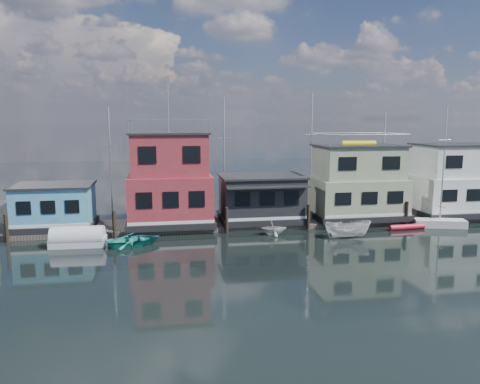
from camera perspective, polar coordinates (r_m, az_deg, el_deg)
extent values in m
plane|color=black|center=(31.03, 8.19, -8.78)|extent=(160.00, 160.00, 0.00)
cube|color=#595147|center=(42.17, 3.23, -3.68)|extent=(48.00, 5.00, 0.40)
cube|color=black|center=(42.00, -21.53, -3.72)|extent=(6.40, 4.90, 0.50)
cube|color=#51A2CB|center=(41.67, -21.66, -1.37)|extent=(6.00, 4.50, 3.00)
cube|color=black|center=(41.43, -21.79, 0.78)|extent=(6.30, 4.80, 0.16)
cube|color=black|center=(41.07, -8.43, -3.46)|extent=(7.40, 5.90, 0.50)
cube|color=maroon|center=(40.67, -8.50, -0.54)|extent=(7.00, 5.50, 3.74)
cube|color=maroon|center=(40.24, -8.62, 4.52)|extent=(6.30, 4.95, 3.46)
cube|color=black|center=(40.15, -8.68, 7.10)|extent=(6.65, 5.23, 0.16)
cylinder|color=silver|center=(40.14, -8.75, 10.07)|extent=(0.08, 0.08, 4.00)
cube|color=black|center=(41.97, 2.57, -3.10)|extent=(7.40, 5.40, 0.50)
cube|color=black|center=(41.60, 2.59, -0.48)|extent=(7.00, 5.00, 3.40)
cube|color=black|center=(41.35, 2.61, 1.96)|extent=(7.30, 5.30, 0.16)
cube|color=black|center=(38.72, 3.47, 0.59)|extent=(7.00, 1.20, 0.12)
cube|color=black|center=(44.70, 13.93, -2.62)|extent=(8.40, 5.90, 0.50)
cube|color=#94A07C|center=(44.38, 14.02, -0.33)|extent=(8.00, 5.50, 3.12)
cube|color=#94A07C|center=(44.02, 14.17, 3.53)|extent=(7.20, 4.95, 2.88)
cube|color=black|center=(43.91, 14.24, 5.51)|extent=(7.60, 5.23, 0.16)
cylinder|color=#D8C705|center=(43.90, 14.25, 5.73)|extent=(3.20, 0.56, 0.56)
cube|color=black|center=(49.52, 24.62, -2.06)|extent=(8.40, 5.90, 0.50)
cube|color=silver|center=(49.23, 24.75, 0.01)|extent=(8.00, 5.50, 3.12)
cube|color=silver|center=(48.90, 24.98, 3.48)|extent=(7.20, 4.95, 2.88)
cube|color=black|center=(48.80, 25.10, 5.26)|extent=(7.60, 5.23, 0.16)
cylinder|color=#2D2116|center=(40.02, -26.59, -3.99)|extent=(0.28, 0.28, 2.20)
cylinder|color=#2D2116|center=(38.42, -15.09, -3.85)|extent=(0.28, 0.28, 2.20)
cylinder|color=#2D2116|center=(38.58, -1.65, -3.49)|extent=(0.28, 0.28, 2.20)
cylinder|color=#2D2116|center=(40.12, 8.32, -3.09)|extent=(0.28, 0.28, 2.20)
cylinder|color=#2D2116|center=(43.70, 19.63, -2.54)|extent=(0.28, 0.28, 2.20)
cylinder|color=silver|center=(46.56, -15.52, 3.50)|extent=(0.16, 0.16, 10.50)
cylinder|color=silver|center=(46.44, -15.60, 5.43)|extent=(1.40, 0.06, 0.06)
cylinder|color=silver|center=(46.67, -1.95, 4.45)|extent=(0.16, 0.16, 11.50)
cylinder|color=silver|center=(46.57, -1.96, 6.56)|extent=(1.40, 0.06, 0.06)
cylinder|color=silver|center=(48.67, 8.64, 4.83)|extent=(0.16, 0.16, 12.00)
cylinder|color=silver|center=(48.58, 8.69, 6.95)|extent=(1.40, 0.06, 0.06)
cylinder|color=silver|center=(51.80, 17.07, 3.67)|extent=(0.16, 0.16, 10.00)
cylinder|color=silver|center=(51.70, 17.15, 5.32)|extent=(1.40, 0.06, 0.06)
cylinder|color=silver|center=(55.25, 23.62, 4.14)|extent=(0.16, 0.16, 11.00)
cylinder|color=silver|center=(55.16, 23.73, 5.85)|extent=(1.40, 0.06, 0.06)
imported|color=beige|center=(38.37, 4.06, -4.37)|extent=(2.37, 2.10, 1.16)
cube|color=beige|center=(36.96, -19.14, -5.76)|extent=(4.06, 1.68, 0.67)
cylinder|color=silver|center=(36.87, -19.17, -5.19)|extent=(3.87, 1.76, 1.62)
imported|color=white|center=(38.18, 13.00, -4.45)|extent=(3.83, 1.95, 1.41)
cube|color=silver|center=(44.62, 23.15, -3.51)|extent=(4.55, 2.55, 0.67)
cylinder|color=silver|center=(44.06, 23.42, 0.82)|extent=(0.12, 0.12, 6.14)
cube|color=silver|center=(44.35, 23.27, -1.63)|extent=(0.41, 1.31, 0.05)
imported|color=teal|center=(36.04, -12.82, -5.72)|extent=(4.61, 3.83, 0.83)
cylinder|color=red|center=(42.54, 19.69, -4.03)|extent=(3.29, 0.73, 0.48)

